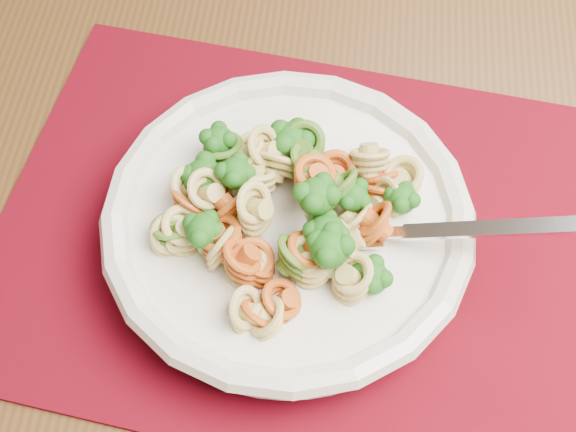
# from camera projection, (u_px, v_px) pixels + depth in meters

# --- Properties ---
(dining_table) EXTENTS (1.51, 1.13, 0.74)m
(dining_table) POSITION_uv_depth(u_px,v_px,m) (271.00, 199.00, 0.71)
(dining_table) COLOR #503016
(dining_table) RESTS_ON ground
(placemat) EXTENTS (0.43, 0.35, 0.00)m
(placemat) POSITION_uv_depth(u_px,v_px,m) (291.00, 233.00, 0.57)
(placemat) COLOR #53030C
(placemat) RESTS_ON dining_table
(pasta_bowl) EXTENTS (0.25, 0.25, 0.05)m
(pasta_bowl) POSITION_uv_depth(u_px,v_px,m) (288.00, 224.00, 0.54)
(pasta_bowl) COLOR silver
(pasta_bowl) RESTS_ON placemat
(pasta_broccoli_heap) EXTENTS (0.21, 0.21, 0.06)m
(pasta_broccoli_heap) POSITION_uv_depth(u_px,v_px,m) (288.00, 211.00, 0.53)
(pasta_broccoli_heap) COLOR tan
(pasta_broccoli_heap) RESTS_ON pasta_bowl
(fork) EXTENTS (0.18, 0.05, 0.08)m
(fork) POSITION_uv_depth(u_px,v_px,m) (366.00, 234.00, 0.52)
(fork) COLOR silver
(fork) RESTS_ON pasta_bowl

